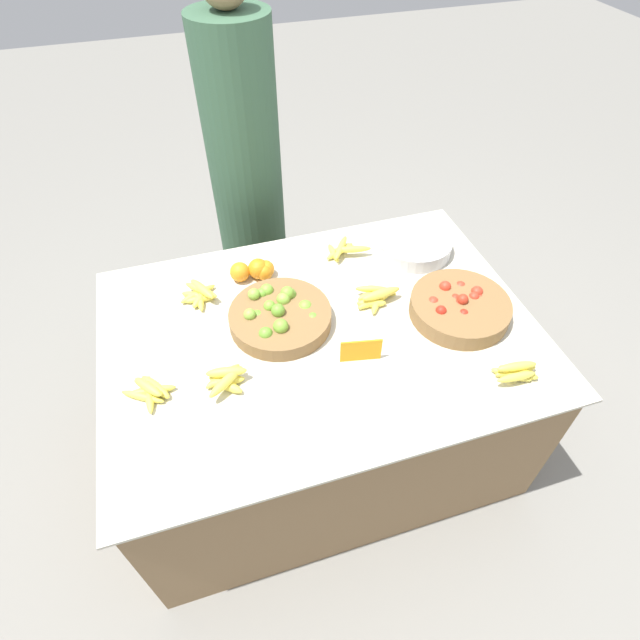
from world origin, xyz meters
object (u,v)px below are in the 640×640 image
(lime_bowl, at_px, (280,316))
(vendor_person, at_px, (247,181))
(price_sign, at_px, (361,351))
(tomato_basket, at_px, (459,307))
(metal_bowl, at_px, (414,245))

(lime_bowl, bearing_deg, vendor_person, 86.11)
(price_sign, bearing_deg, lime_bowl, 141.92)
(price_sign, bearing_deg, vendor_person, 108.99)
(lime_bowl, distance_m, price_sign, 0.33)
(lime_bowl, bearing_deg, price_sign, -49.08)
(tomato_basket, relative_size, price_sign, 2.62)
(metal_bowl, relative_size, vendor_person, 0.19)
(tomato_basket, distance_m, price_sign, 0.44)
(lime_bowl, bearing_deg, tomato_basket, -13.51)
(vendor_person, bearing_deg, metal_bowl, -47.37)
(metal_bowl, bearing_deg, vendor_person, 132.63)
(metal_bowl, relative_size, price_sign, 2.24)
(metal_bowl, bearing_deg, price_sign, -130.64)
(metal_bowl, bearing_deg, tomato_basket, -90.19)
(metal_bowl, bearing_deg, lime_bowl, -159.24)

